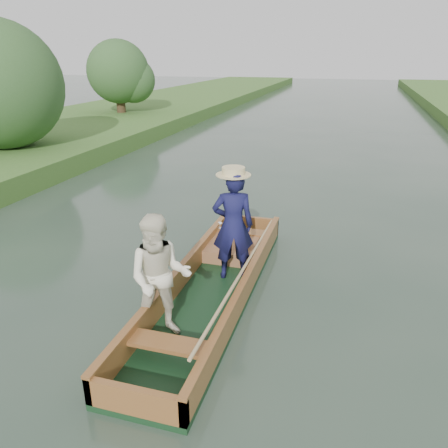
# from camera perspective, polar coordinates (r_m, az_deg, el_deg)

# --- Properties ---
(ground) EXTENTS (120.00, 120.00, 0.00)m
(ground) POSITION_cam_1_polar(r_m,az_deg,el_deg) (6.64, -1.49, -9.49)
(ground) COLOR #283D30
(ground) RESTS_ON ground
(trees_far) EXTENTS (22.67, 14.33, 4.56)m
(trees_far) POSITION_cam_1_polar(r_m,az_deg,el_deg) (14.34, 8.10, 17.79)
(trees_far) COLOR #47331E
(trees_far) RESTS_ON ground
(punt) EXTENTS (1.32, 5.00, 1.85)m
(punt) POSITION_cam_1_polar(r_m,az_deg,el_deg) (6.25, -2.57, -5.46)
(punt) COLOR black
(punt) RESTS_ON ground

